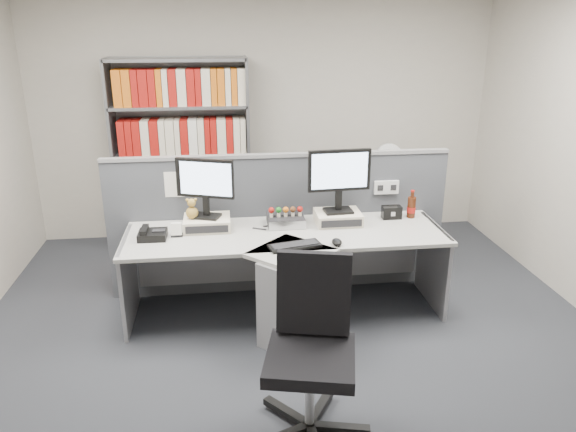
{
  "coord_description": "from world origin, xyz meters",
  "views": [
    {
      "loc": [
        -0.49,
        -3.33,
        2.35
      ],
      "look_at": [
        0.0,
        0.65,
        0.92
      ],
      "focal_mm": 34.4,
      "sensor_mm": 36.0,
      "label": 1
    }
  ],
  "objects": [
    {
      "name": "partition",
      "position": [
        0.0,
        1.25,
        0.65
      ],
      "size": [
        3.0,
        0.08,
        1.27
      ],
      "color": "#474A50",
      "rests_on": "ground"
    },
    {
      "name": "room_shell",
      "position": [
        0.0,
        0.0,
        1.79
      ],
      "size": [
        5.04,
        5.54,
        2.72
      ],
      "color": "#BAB4A6",
      "rests_on": "ground"
    },
    {
      "name": "office_chair",
      "position": [
        -0.01,
        -0.59,
        0.57
      ],
      "size": [
        0.7,
        0.7,
        1.06
      ],
      "color": "silver",
      "rests_on": "ground"
    },
    {
      "name": "monitor_left",
      "position": [
        -0.63,
        0.98,
        1.11
      ],
      "size": [
        0.46,
        0.22,
        0.49
      ],
      "color": "black",
      "rests_on": "monitor_riser_left"
    },
    {
      "name": "desk",
      "position": [
        0.0,
        0.6,
        0.46
      ],
      "size": [
        2.6,
        1.2,
        0.72
      ],
      "color": "#AEADA8",
      "rests_on": "ground"
    },
    {
      "name": "monitor_riser_right",
      "position": [
        0.47,
        0.98,
        0.77
      ],
      "size": [
        0.38,
        0.31,
        0.1
      ],
      "color": "beige",
      "rests_on": "desk"
    },
    {
      "name": "cola_bottle",
      "position": [
        1.13,
        1.04,
        0.81
      ],
      "size": [
        0.08,
        0.08,
        0.25
      ],
      "color": "#3F190A",
      "rests_on": "desk"
    },
    {
      "name": "monitor_riser_left",
      "position": [
        -0.63,
        0.98,
        0.77
      ],
      "size": [
        0.38,
        0.31,
        0.1
      ],
      "color": "beige",
      "rests_on": "desk"
    },
    {
      "name": "keyboard",
      "position": [
        0.03,
        0.5,
        0.73
      ],
      "size": [
        0.42,
        0.24,
        0.03
      ],
      "color": "black",
      "rests_on": "desk"
    },
    {
      "name": "desk_calendar",
      "position": [
        -0.87,
        0.84,
        0.77
      ],
      "size": [
        0.09,
        0.07,
        0.11
      ],
      "color": "black",
      "rests_on": "desk"
    },
    {
      "name": "figurines",
      "position": [
        0.02,
        0.98,
        0.85
      ],
      "size": [
        0.29,
        0.05,
        0.09
      ],
      "color": "beige",
      "rests_on": "desktop_pc"
    },
    {
      "name": "shelving_unit",
      "position": [
        -0.9,
        2.44,
        0.98
      ],
      "size": [
        1.41,
        0.4,
        2.0
      ],
      "color": "slate",
      "rests_on": "ground"
    },
    {
      "name": "plush_toy",
      "position": [
        -0.75,
        0.96,
        0.89
      ],
      "size": [
        0.1,
        0.1,
        0.17
      ],
      "color": "#A68237",
      "rests_on": "monitor_riser_left"
    },
    {
      "name": "desktop_pc",
      "position": [
        0.02,
        0.99,
        0.76
      ],
      "size": [
        0.3,
        0.27,
        0.08
      ],
      "color": "black",
      "rests_on": "desk"
    },
    {
      "name": "speaker",
      "position": [
        0.95,
        1.04,
        0.78
      ],
      "size": [
        0.17,
        0.09,
        0.11
      ],
      "primitive_type": "cube",
      "color": "black",
      "rests_on": "desk"
    },
    {
      "name": "desk_phone",
      "position": [
        -1.06,
        0.81,
        0.76
      ],
      "size": [
        0.22,
        0.2,
        0.09
      ],
      "color": "black",
      "rests_on": "desk"
    },
    {
      "name": "ground",
      "position": [
        0.0,
        0.0,
        0.0
      ],
      "size": [
        5.5,
        5.5,
        0.0
      ],
      "primitive_type": "plane",
      "color": "#32353B",
      "rests_on": "ground"
    },
    {
      "name": "mouse",
      "position": [
        0.36,
        0.51,
        0.74
      ],
      "size": [
        0.08,
        0.12,
        0.05
      ],
      "primitive_type": "ellipsoid",
      "color": "black",
      "rests_on": "desk"
    },
    {
      "name": "filing_cabinet",
      "position": [
        1.2,
        1.99,
        0.35
      ],
      "size": [
        0.45,
        0.61,
        0.7
      ],
      "color": "slate",
      "rests_on": "ground"
    },
    {
      "name": "monitor_right",
      "position": [
        0.47,
        0.98,
        1.14
      ],
      "size": [
        0.53,
        0.18,
        0.54
      ],
      "color": "black",
      "rests_on": "monitor_riser_right"
    },
    {
      "name": "desk_fan",
      "position": [
        1.2,
        1.99,
        0.99
      ],
      "size": [
        0.28,
        0.17,
        0.47
      ],
      "color": "white",
      "rests_on": "filing_cabinet"
    }
  ]
}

